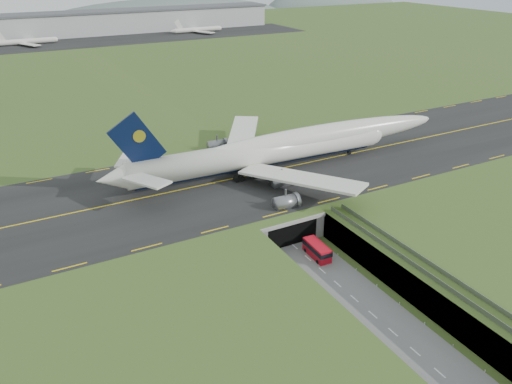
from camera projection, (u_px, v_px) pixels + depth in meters
ground at (313, 264)px, 99.84m from camera, size 900.00×900.00×0.00m
airfield_deck at (314, 251)px, 98.55m from camera, size 800.00×800.00×6.00m
trench_road at (336, 283)px, 93.83m from camera, size 12.00×75.00×0.20m
taxiway at (239, 178)px, 123.46m from camera, size 800.00×44.00×0.18m
tunnel_portal at (272, 215)px, 111.69m from camera, size 17.00×22.30×6.00m
guideway at (429, 276)px, 87.06m from camera, size 3.00×53.00×7.05m
jumbo_jet at (285, 148)px, 127.30m from camera, size 95.62×61.31×20.29m
shuttle_tram at (317, 250)px, 101.48m from camera, size 3.09×7.39×2.97m
cargo_terminal at (60, 25)px, 331.83m from camera, size 320.00×67.00×15.60m
distant_hills at (113, 25)px, 470.95m from camera, size 700.00×91.00×60.00m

